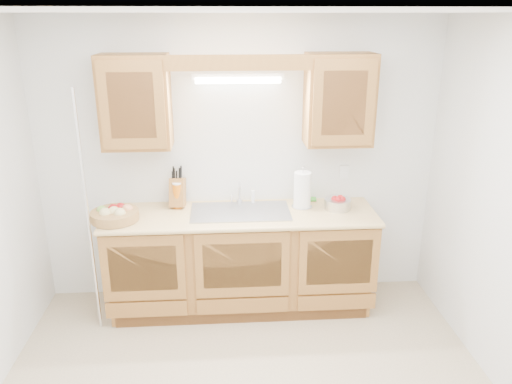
{
  "coord_description": "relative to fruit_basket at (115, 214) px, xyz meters",
  "views": [
    {
      "loc": [
        -0.14,
        -2.74,
        2.48
      ],
      "look_at": [
        0.11,
        0.85,
        1.2
      ],
      "focal_mm": 35.0,
      "sensor_mm": 36.0,
      "label": 1
    }
  ],
  "objects": [
    {
      "name": "room",
      "position": [
        1.03,
        -1.1,
        0.3
      ],
      "size": [
        3.52,
        3.5,
        2.5
      ],
      "color": "#BFAC89",
      "rests_on": "ground"
    },
    {
      "name": "outlet_plate",
      "position": [
        1.98,
        0.4,
        0.2
      ],
      "size": [
        0.08,
        0.01,
        0.12
      ],
      "primitive_type": "cube",
      "color": "white",
      "rests_on": "room"
    },
    {
      "name": "sink",
      "position": [
        1.03,
        0.11,
        -0.13
      ],
      "size": [
        0.84,
        0.46,
        0.36
      ],
      "color": "#9E9EA3",
      "rests_on": "countertop"
    },
    {
      "name": "valance",
      "position": [
        1.03,
        0.09,
        1.19
      ],
      "size": [
        2.2,
        0.05,
        0.12
      ],
      "primitive_type": "cube",
      "color": "#A66D30",
      "rests_on": "room"
    },
    {
      "name": "sponge",
      "position": [
        1.66,
        0.34,
        -0.04
      ],
      "size": [
        0.13,
        0.09,
        0.03
      ],
      "rotation": [
        0.0,
        0.0,
        -0.12
      ],
      "color": "#CC333F",
      "rests_on": "countertop"
    },
    {
      "name": "countertop",
      "position": [
        1.03,
        0.09,
        -0.07
      ],
      "size": [
        2.3,
        0.63,
        0.04
      ],
      "primitive_type": "cube",
      "color": "#E6BE78",
      "rests_on": "base_cabinets"
    },
    {
      "name": "fruit_basket",
      "position": [
        0.0,
        0.0,
        0.0
      ],
      "size": [
        0.43,
        0.43,
        0.12
      ],
      "rotation": [
        0.0,
        0.0,
        0.13
      ],
      "color": "#AC7D45",
      "rests_on": "countertop"
    },
    {
      "name": "base_cabinets",
      "position": [
        1.03,
        0.1,
        -0.51
      ],
      "size": [
        2.2,
        0.6,
        0.86
      ],
      "primitive_type": "cube",
      "color": "#A66D30",
      "rests_on": "ground"
    },
    {
      "name": "upper_cabinet_right",
      "position": [
        1.86,
        0.24,
        0.87
      ],
      "size": [
        0.55,
        0.33,
        0.75
      ],
      "primitive_type": "cube",
      "color": "#A66D30",
      "rests_on": "room"
    },
    {
      "name": "paper_towel",
      "position": [
        1.57,
        0.19,
        0.1
      ],
      "size": [
        0.19,
        0.19,
        0.37
      ],
      "rotation": [
        0.0,
        0.0,
        -0.35
      ],
      "color": "silver",
      "rests_on": "countertop"
    },
    {
      "name": "apple_bowl",
      "position": [
        1.87,
        0.13,
        -0.0
      ],
      "size": [
        0.27,
        0.27,
        0.12
      ],
      "rotation": [
        0.0,
        0.0,
        0.2
      ],
      "color": "silver",
      "rests_on": "countertop"
    },
    {
      "name": "fluorescent_fixture",
      "position": [
        1.03,
        0.32,
        1.04
      ],
      "size": [
        0.76,
        0.08,
        0.08
      ],
      "color": "white",
      "rests_on": "room"
    },
    {
      "name": "wire_shelf_pole",
      "position": [
        -0.17,
        -0.16,
        0.05
      ],
      "size": [
        0.03,
        0.03,
        2.0
      ],
      "primitive_type": "cylinder",
      "color": "silver",
      "rests_on": "ground"
    },
    {
      "name": "knife_block",
      "position": [
        0.49,
        0.3,
        0.08
      ],
      "size": [
        0.15,
        0.22,
        0.36
      ],
      "rotation": [
        0.0,
        0.0,
        -0.1
      ],
      "color": "#A66D30",
      "rests_on": "countertop"
    },
    {
      "name": "orange_canister",
      "position": [
        0.49,
        0.25,
        0.06
      ],
      "size": [
        0.09,
        0.09,
        0.23
      ],
      "rotation": [
        0.0,
        0.0,
        -0.26
      ],
      "color": "orange",
      "rests_on": "countertop"
    },
    {
      "name": "upper_cabinet_left",
      "position": [
        0.2,
        0.24,
        0.87
      ],
      "size": [
        0.55,
        0.33,
        0.75
      ],
      "primitive_type": "cube",
      "color": "#A66D30",
      "rests_on": "room"
    },
    {
      "name": "soap_bottle",
      "position": [
        0.49,
        0.33,
        0.03
      ],
      "size": [
        0.09,
        0.09,
        0.17
      ],
      "primitive_type": "imported",
      "rotation": [
        0.0,
        0.0,
        -0.28
      ],
      "color": "blue",
      "rests_on": "countertop"
    }
  ]
}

